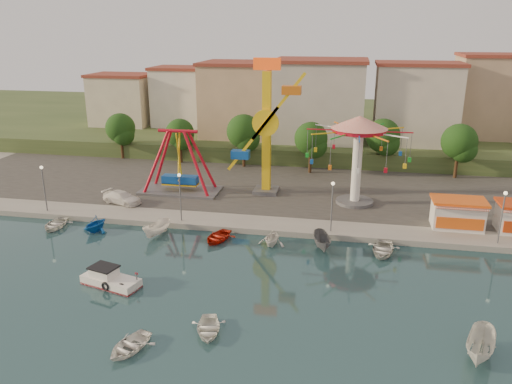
% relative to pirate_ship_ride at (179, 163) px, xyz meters
% --- Properties ---
extents(ground, '(200.00, 200.00, 0.00)m').
position_rel_pirate_ship_ride_xyz_m(ground, '(11.36, -22.49, -4.39)').
color(ground, '#143037').
rests_on(ground, ground).
extents(quay_deck, '(200.00, 100.00, 0.60)m').
position_rel_pirate_ship_ride_xyz_m(quay_deck, '(11.36, 39.51, -4.09)').
color(quay_deck, '#9E998E').
rests_on(quay_deck, ground).
extents(asphalt_pad, '(90.00, 28.00, 0.01)m').
position_rel_pirate_ship_ride_xyz_m(asphalt_pad, '(11.36, 7.51, -3.79)').
color(asphalt_pad, '#4C4944').
rests_on(asphalt_pad, quay_deck).
extents(hill_terrace, '(200.00, 60.00, 3.00)m').
position_rel_pirate_ship_ride_xyz_m(hill_terrace, '(11.36, 44.51, -2.89)').
color(hill_terrace, '#384C26').
rests_on(hill_terrace, ground).
extents(pirate_ship_ride, '(10.00, 5.00, 8.00)m').
position_rel_pirate_ship_ride_xyz_m(pirate_ship_ride, '(0.00, 0.00, 0.00)').
color(pirate_ship_ride, '#59595E').
rests_on(pirate_ship_ride, quay_deck).
extents(kamikaze_tower, '(6.39, 3.10, 16.50)m').
position_rel_pirate_ship_ride_xyz_m(kamikaze_tower, '(11.06, 1.44, 4.11)').
color(kamikaze_tower, '#59595E').
rests_on(kamikaze_tower, quay_deck).
extents(wave_swinger, '(11.60, 11.60, 10.40)m').
position_rel_pirate_ship_ride_xyz_m(wave_swinger, '(21.72, -0.33, 3.80)').
color(wave_swinger, '#59595E').
rests_on(wave_swinger, quay_deck).
extents(booth_left, '(5.40, 3.78, 3.08)m').
position_rel_pirate_ship_ride_xyz_m(booth_left, '(32.15, -6.00, -2.23)').
color(booth_left, white).
rests_on(booth_left, quay_deck).
extents(lamp_post_0, '(0.14, 0.14, 5.00)m').
position_rel_pirate_ship_ride_xyz_m(lamp_post_0, '(-12.64, -9.49, -1.29)').
color(lamp_post_0, '#59595E').
rests_on(lamp_post_0, quay_deck).
extents(lamp_post_1, '(0.14, 0.14, 5.00)m').
position_rel_pirate_ship_ride_xyz_m(lamp_post_1, '(3.36, -9.49, -1.29)').
color(lamp_post_1, '#59595E').
rests_on(lamp_post_1, quay_deck).
extents(lamp_post_2, '(0.14, 0.14, 5.00)m').
position_rel_pirate_ship_ride_xyz_m(lamp_post_2, '(19.36, -9.49, -1.29)').
color(lamp_post_2, '#59595E').
rests_on(lamp_post_2, quay_deck).
extents(lamp_post_3, '(0.14, 0.14, 5.00)m').
position_rel_pirate_ship_ride_xyz_m(lamp_post_3, '(35.36, -9.49, -1.29)').
color(lamp_post_3, '#59595E').
rests_on(lamp_post_3, quay_deck).
extents(tree_0, '(4.60, 4.60, 7.19)m').
position_rel_pirate_ship_ride_xyz_m(tree_0, '(-14.64, 14.49, 1.08)').
color(tree_0, '#382314').
rests_on(tree_0, quay_deck).
extents(tree_1, '(4.35, 4.35, 6.80)m').
position_rel_pirate_ship_ride_xyz_m(tree_1, '(-4.64, 13.75, 0.81)').
color(tree_1, '#382314').
rests_on(tree_1, quay_deck).
extents(tree_2, '(5.02, 5.02, 7.85)m').
position_rel_pirate_ship_ride_xyz_m(tree_2, '(5.36, 13.32, 1.52)').
color(tree_2, '#382314').
rests_on(tree_2, quay_deck).
extents(tree_3, '(4.68, 4.68, 7.32)m').
position_rel_pirate_ship_ride_xyz_m(tree_3, '(15.36, 11.87, 1.16)').
color(tree_3, '#382314').
rests_on(tree_3, quay_deck).
extents(tree_4, '(4.86, 4.86, 7.60)m').
position_rel_pirate_ship_ride_xyz_m(tree_4, '(25.36, 14.86, 1.35)').
color(tree_4, '#382314').
rests_on(tree_4, quay_deck).
extents(tree_5, '(4.83, 4.83, 7.54)m').
position_rel_pirate_ship_ride_xyz_m(tree_5, '(35.36, 13.05, 1.31)').
color(tree_5, '#382314').
rests_on(tree_5, quay_deck).
extents(building_0, '(9.26, 9.53, 11.87)m').
position_rel_pirate_ship_ride_xyz_m(building_0, '(-22.01, 23.57, 4.54)').
color(building_0, beige).
rests_on(building_0, hill_terrace).
extents(building_1, '(12.33, 9.01, 8.63)m').
position_rel_pirate_ship_ride_xyz_m(building_1, '(-9.97, 28.89, 2.92)').
color(building_1, silver).
rests_on(building_1, hill_terrace).
extents(building_2, '(11.95, 9.28, 11.23)m').
position_rel_pirate_ship_ride_xyz_m(building_2, '(3.17, 29.47, 4.22)').
color(building_2, tan).
rests_on(building_2, hill_terrace).
extents(building_3, '(12.59, 10.50, 9.20)m').
position_rel_pirate_ship_ride_xyz_m(building_3, '(16.96, 26.31, 3.20)').
color(building_3, beige).
rests_on(building_3, hill_terrace).
extents(building_4, '(10.75, 9.23, 9.24)m').
position_rel_pirate_ship_ride_xyz_m(building_4, '(30.43, 29.71, 3.22)').
color(building_4, beige).
rests_on(building_4, hill_terrace).
extents(building_5, '(12.77, 10.96, 11.21)m').
position_rel_pirate_ship_ride_xyz_m(building_5, '(43.73, 27.84, 4.21)').
color(building_5, tan).
rests_on(building_5, hill_terrace).
extents(cabin_motorboat, '(5.36, 3.18, 1.77)m').
position_rel_pirate_ship_ride_xyz_m(cabin_motorboat, '(1.80, -23.22, -3.92)').
color(cabin_motorboat, white).
rests_on(cabin_motorboat, ground).
extents(rowboat_a, '(3.21, 3.94, 0.72)m').
position_rel_pirate_ship_ride_xyz_m(rowboat_a, '(11.75, -28.29, -4.04)').
color(rowboat_a, white).
rests_on(rowboat_a, ground).
extents(rowboat_b, '(3.48, 4.15, 0.74)m').
position_rel_pirate_ship_ride_xyz_m(rowboat_b, '(7.14, -31.19, -4.03)').
color(rowboat_b, white).
rests_on(rowboat_b, ground).
extents(skiff, '(3.10, 4.80, 1.74)m').
position_rel_pirate_ship_ride_xyz_m(skiff, '(29.84, -27.68, -3.53)').
color(skiff, silver).
rests_on(skiff, ground).
extents(van, '(5.26, 3.35, 1.42)m').
position_rel_pirate_ship_ride_xyz_m(van, '(-5.35, -5.51, -3.08)').
color(van, white).
rests_on(van, quay_deck).
extents(moored_boat_0, '(3.02, 4.06, 0.80)m').
position_rel_pirate_ship_ride_xyz_m(moored_boat_0, '(-9.74, -12.69, -3.99)').
color(moored_boat_0, silver).
rests_on(moored_boat_0, ground).
extents(moored_boat_1, '(3.40, 3.73, 1.69)m').
position_rel_pirate_ship_ride_xyz_m(moored_boat_1, '(-5.04, -12.69, -3.55)').
color(moored_boat_1, '#145BB0').
rests_on(moored_boat_1, ground).
extents(moored_boat_2, '(2.58, 4.18, 1.51)m').
position_rel_pirate_ship_ride_xyz_m(moored_boat_2, '(1.82, -12.69, -3.64)').
color(moored_boat_2, silver).
rests_on(moored_boat_2, ground).
extents(moored_boat_3, '(3.69, 4.46, 0.80)m').
position_rel_pirate_ship_ride_xyz_m(moored_boat_3, '(8.23, -12.69, -3.99)').
color(moored_boat_3, red).
rests_on(moored_boat_3, ground).
extents(moored_boat_4, '(2.98, 3.34, 1.60)m').
position_rel_pirate_ship_ride_xyz_m(moored_boat_4, '(13.78, -12.69, -3.59)').
color(moored_boat_4, silver).
rests_on(moored_boat_4, ground).
extents(moored_boat_5, '(2.36, 4.25, 1.55)m').
position_rel_pirate_ship_ride_xyz_m(moored_boat_5, '(18.72, -12.69, -3.62)').
color(moored_boat_5, slate).
rests_on(moored_boat_5, ground).
extents(moored_boat_6, '(3.64, 4.65, 0.88)m').
position_rel_pirate_ship_ride_xyz_m(moored_boat_6, '(24.42, -12.69, -3.96)').
color(moored_boat_6, silver).
rests_on(moored_boat_6, ground).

